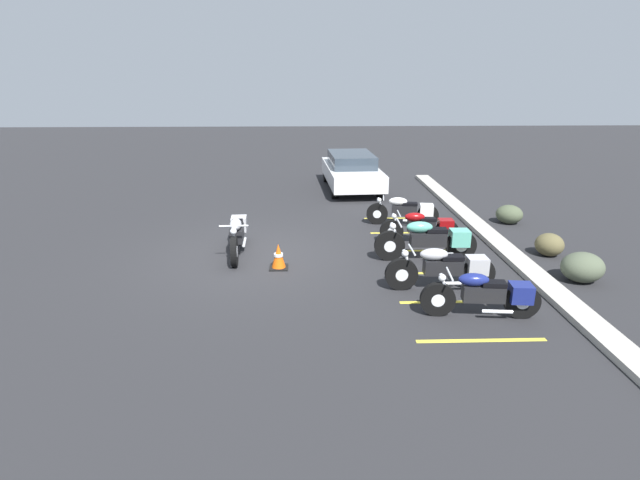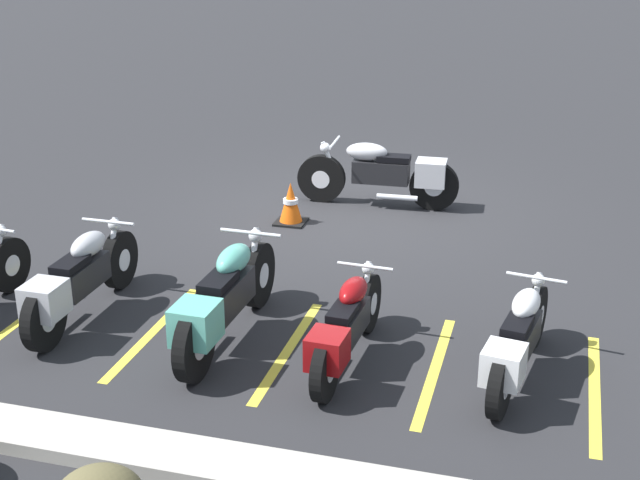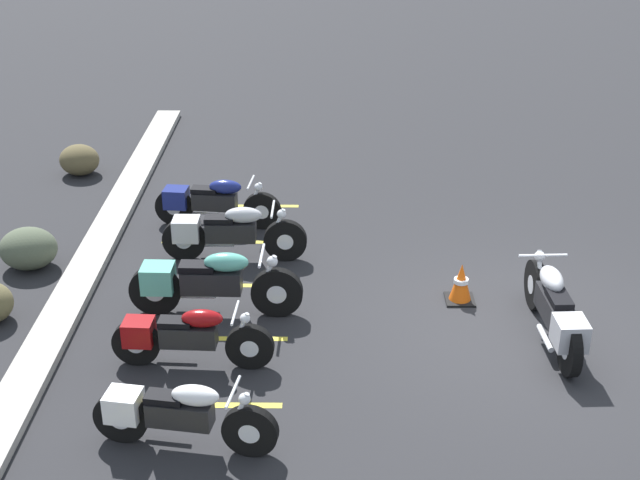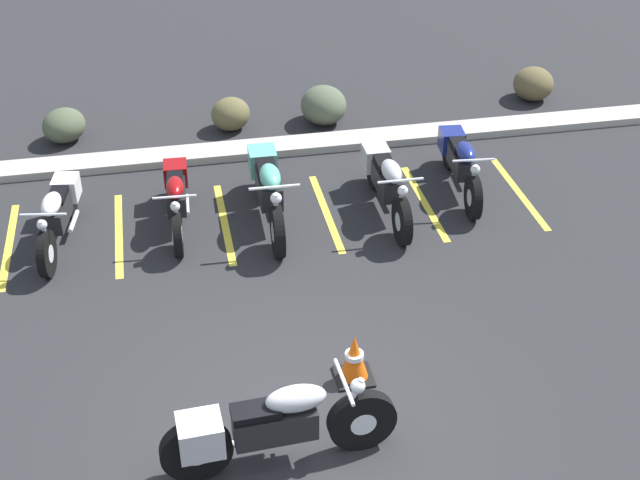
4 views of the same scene
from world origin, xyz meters
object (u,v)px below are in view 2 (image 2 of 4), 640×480
(parked_bike_0, at_px, (518,341))
(parked_bike_3, at_px, (78,280))
(parked_bike_1, at_px, (346,327))
(parked_bike_2, at_px, (224,299))
(traffic_cone, at_px, (291,204))
(motorcycle_silver_featured, at_px, (386,173))

(parked_bike_0, distance_m, parked_bike_3, 4.39)
(parked_bike_1, xyz_separation_m, parked_bike_2, (1.23, -0.12, 0.07))
(parked_bike_3, relative_size, traffic_cone, 3.85)
(parked_bike_1, bearing_deg, parked_bike_2, 87.34)
(parked_bike_2, distance_m, traffic_cone, 3.46)
(parked_bike_0, distance_m, parked_bike_1, 1.54)
(traffic_cone, bearing_deg, parked_bike_2, 96.64)
(parked_bike_3, height_order, traffic_cone, parked_bike_3)
(parked_bike_2, xyz_separation_m, traffic_cone, (0.40, -3.43, -0.22))
(parked_bike_2, xyz_separation_m, parked_bike_3, (1.62, -0.10, -0.03))
(parked_bike_0, distance_m, parked_bike_2, 2.77)
(parked_bike_2, height_order, parked_bike_3, parked_bike_2)
(parked_bike_0, relative_size, traffic_cone, 3.55)
(motorcycle_silver_featured, distance_m, parked_bike_2, 4.49)
(parked_bike_3, bearing_deg, motorcycle_silver_featured, -27.30)
(motorcycle_silver_featured, xyz_separation_m, parked_bike_3, (2.28, 4.35, -0.02))
(parked_bike_2, height_order, traffic_cone, parked_bike_2)
(parked_bike_1, xyz_separation_m, traffic_cone, (1.63, -3.55, -0.15))
(motorcycle_silver_featured, xyz_separation_m, parked_bike_0, (-2.10, 4.43, -0.06))
(parked_bike_1, height_order, parked_bike_2, parked_bike_2)
(parked_bike_2, bearing_deg, traffic_cone, 8.01)
(parked_bike_0, bearing_deg, parked_bike_1, 103.83)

